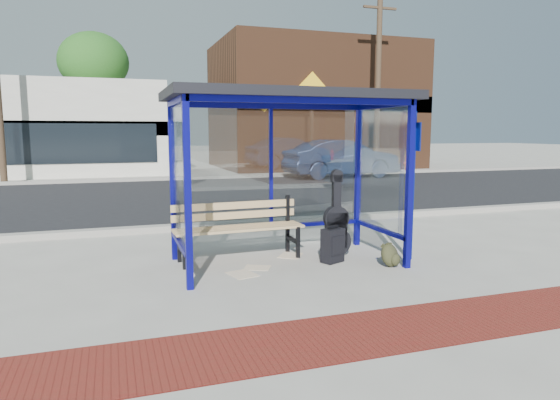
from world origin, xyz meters
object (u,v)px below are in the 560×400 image
object	(u,v)px
suitcase	(333,245)
bench	(238,225)
fire_hydrant	(407,163)
guitar_bag	(336,226)
parked_car	(341,159)
backpack	(390,256)

from	to	relation	value
suitcase	bench	bearing A→B (deg)	129.74
bench	fire_hydrant	xyz separation A→B (m)	(11.39, 13.16, -0.09)
guitar_bag	fire_hydrant	world-z (taller)	guitar_bag
parked_car	fire_hydrant	distance (m)	4.49
suitcase	backpack	bearing A→B (deg)	-58.83
backpack	parked_car	xyz separation A→B (m)	(5.31, 12.66, 0.61)
bench	guitar_bag	bearing A→B (deg)	-13.86
backpack	fire_hydrant	distance (m)	17.14
bench	guitar_bag	distance (m)	1.48
guitar_bag	parked_car	xyz separation A→B (m)	(5.76, 11.84, 0.32)
bench	parked_car	distance (m)	13.63
bench	fire_hydrant	size ratio (longest dim) A/B	2.50
backpack	suitcase	bearing A→B (deg)	122.29
suitcase	parked_car	world-z (taller)	parked_car
bench	suitcase	world-z (taller)	bench
backpack	parked_car	world-z (taller)	parked_car
backpack	parked_car	distance (m)	13.74
parked_car	fire_hydrant	bearing A→B (deg)	-72.49
guitar_bag	fire_hydrant	distance (m)	16.73
guitar_bag	backpack	xyz separation A→B (m)	(0.46, -0.82, -0.29)
bench	fire_hydrant	distance (m)	17.41
suitcase	parked_car	size ratio (longest dim) A/B	0.12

